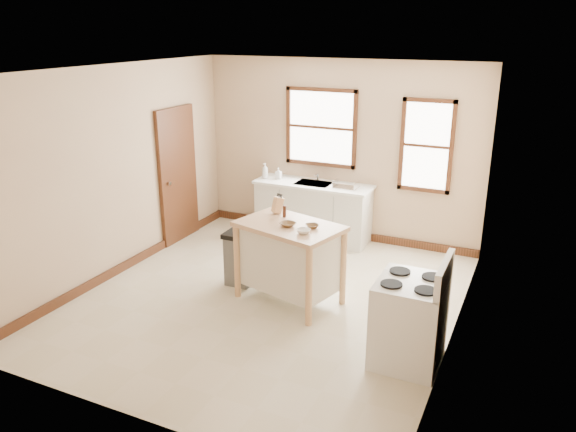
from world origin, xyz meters
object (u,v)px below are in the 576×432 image
at_px(soap_bottle_b, 279,173).
at_px(bowl_c, 304,231).
at_px(bowl_b, 312,226).
at_px(gas_stove, 410,310).
at_px(dish_rack, 346,185).
at_px(bowl_a, 288,224).
at_px(soap_bottle_a, 265,171).
at_px(knife_block, 278,206).
at_px(pepper_grinder, 284,211).
at_px(trash_bin, 240,259).
at_px(kitchen_island, 289,263).

bearing_deg(soap_bottle_b, bowl_c, -57.50).
height_order(bowl_b, gas_stove, gas_stove).
distance_m(dish_rack, bowl_a, 2.13).
relative_size(soap_bottle_a, knife_block, 1.25).
relative_size(soap_bottle_b, gas_stove, 0.16).
height_order(knife_block, bowl_b, knife_block).
relative_size(pepper_grinder, trash_bin, 0.21).
bearing_deg(bowl_a, pepper_grinder, 122.19).
distance_m(bowl_c, gas_stove, 1.53).
height_order(soap_bottle_b, trash_bin, soap_bottle_b).
xyz_separation_m(dish_rack, knife_block, (-0.30, -1.75, 0.14)).
height_order(pepper_grinder, bowl_c, pepper_grinder).
relative_size(knife_block, trash_bin, 0.28).
bearing_deg(bowl_b, kitchen_island, -179.43).
bearing_deg(gas_stove, soap_bottle_b, 135.01).
bearing_deg(dish_rack, gas_stove, -53.84).
xyz_separation_m(kitchen_island, bowl_c, (0.28, -0.21, 0.53)).
relative_size(dish_rack, bowl_b, 2.29).
xyz_separation_m(soap_bottle_b, dish_rack, (1.15, -0.04, -0.05)).
relative_size(pepper_grinder, bowl_a, 0.82).
bearing_deg(bowl_b, dish_rack, 98.27).
xyz_separation_m(kitchen_island, knife_block, (-0.31, 0.31, 0.60)).
height_order(soap_bottle_a, soap_bottle_b, soap_bottle_a).
xyz_separation_m(bowl_b, trash_bin, (-1.08, 0.14, -0.66)).
xyz_separation_m(pepper_grinder, bowl_c, (0.44, -0.43, -0.05)).
xyz_separation_m(soap_bottle_b, trash_bin, (0.38, -1.96, -0.65)).
bearing_deg(bowl_c, bowl_b, 86.20).
height_order(knife_block, pepper_grinder, knife_block).
bearing_deg(trash_bin, bowl_c, -20.06).
xyz_separation_m(dish_rack, trash_bin, (-0.78, -1.92, -0.60)).
bearing_deg(bowl_a, trash_bin, 165.18).
xyz_separation_m(soap_bottle_a, bowl_a, (1.39, -2.11, -0.02)).
relative_size(bowl_a, gas_stove, 0.16).
xyz_separation_m(soap_bottle_a, soap_bottle_b, (0.21, 0.06, -0.03)).
relative_size(soap_bottle_a, bowl_c, 1.56).
bearing_deg(bowl_c, soap_bottle_b, 121.86).
xyz_separation_m(bowl_c, gas_stove, (1.38, -0.50, -0.45)).
bearing_deg(dish_rack, trash_bin, -106.84).
distance_m(soap_bottle_b, bowl_a, 2.47).
relative_size(kitchen_island, pepper_grinder, 8.19).
relative_size(pepper_grinder, gas_stove, 0.13).
height_order(pepper_grinder, trash_bin, pepper_grinder).
bearing_deg(kitchen_island, dish_rack, 104.87).
bearing_deg(soap_bottle_a, knife_block, -46.28).
height_order(bowl_b, bowl_c, bowl_c).
bearing_deg(gas_stove, trash_bin, 160.74).
bearing_deg(soap_bottle_a, bowl_a, -44.65).
distance_m(soap_bottle_b, dish_rack, 1.16).
height_order(bowl_c, gas_stove, gas_stove).
bearing_deg(soap_bottle_a, pepper_grinder, -44.48).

